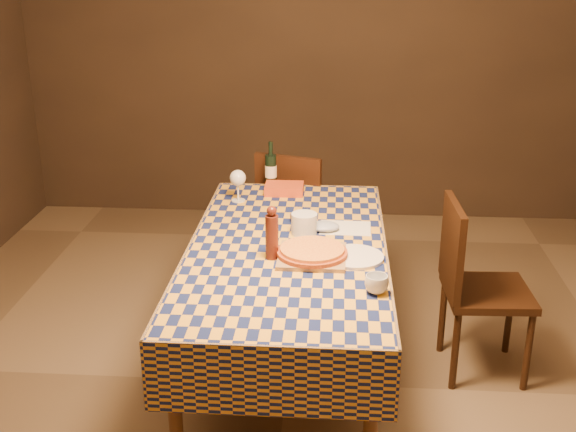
% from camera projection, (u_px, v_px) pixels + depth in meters
% --- Properties ---
extents(room, '(5.00, 5.10, 2.70)m').
position_uv_depth(room, '(287.00, 126.00, 3.22)').
color(room, brown).
rests_on(room, ground).
extents(dining_table, '(0.94, 1.84, 0.77)m').
position_uv_depth(dining_table, '(287.00, 260.00, 3.46)').
color(dining_table, brown).
rests_on(dining_table, ground).
extents(cutting_board, '(0.31, 0.31, 0.02)m').
position_uv_depth(cutting_board, '(312.00, 256.00, 3.29)').
color(cutting_board, '#987247').
rests_on(cutting_board, dining_table).
extents(pizza, '(0.34, 0.34, 0.03)m').
position_uv_depth(pizza, '(312.00, 251.00, 3.28)').
color(pizza, '#9B3F19').
rests_on(pizza, cutting_board).
extents(pepper_mill, '(0.07, 0.07, 0.25)m').
position_uv_depth(pepper_mill, '(272.00, 234.00, 3.25)').
color(pepper_mill, '#461810').
rests_on(pepper_mill, dining_table).
extents(bowl, '(0.16, 0.16, 0.04)m').
position_uv_depth(bowl, '(303.00, 218.00, 3.70)').
color(bowl, '#5B434C').
rests_on(bowl, dining_table).
extents(wine_glass, '(0.10, 0.10, 0.18)m').
position_uv_depth(wine_glass, '(238.00, 179.00, 3.97)').
color(wine_glass, silver).
rests_on(wine_glass, dining_table).
extents(wine_bottle, '(0.08, 0.08, 0.27)m').
position_uv_depth(wine_bottle, '(271.00, 170.00, 4.21)').
color(wine_bottle, black).
rests_on(wine_bottle, dining_table).
extents(deli_tub, '(0.15, 0.15, 0.11)m').
position_uv_depth(deli_tub, '(304.00, 224.00, 3.54)').
color(deli_tub, silver).
rests_on(deli_tub, dining_table).
extents(takeout_container, '(0.22, 0.15, 0.05)m').
position_uv_depth(takeout_container, '(284.00, 189.00, 4.13)').
color(takeout_container, '#C44219').
rests_on(takeout_container, dining_table).
extents(white_plate, '(0.34, 0.34, 0.02)m').
position_uv_depth(white_plate, '(354.00, 257.00, 3.28)').
color(white_plate, white).
rests_on(white_plate, dining_table).
extents(tumbler, '(0.12, 0.12, 0.08)m').
position_uv_depth(tumbler, '(377.00, 284.00, 2.95)').
color(tumbler, silver).
rests_on(tumbler, dining_table).
extents(flour_patch, '(0.26, 0.20, 0.00)m').
position_uv_depth(flour_patch, '(345.00, 228.00, 3.63)').
color(flour_patch, silver).
rests_on(flour_patch, dining_table).
extents(flour_bag, '(0.17, 0.14, 0.04)m').
position_uv_depth(flour_bag, '(324.00, 226.00, 3.60)').
color(flour_bag, '#98A8C3').
rests_on(flour_bag, dining_table).
extents(chair_far, '(0.53, 0.53, 0.93)m').
position_uv_depth(chair_far, '(295.00, 214.00, 4.53)').
color(chair_far, black).
rests_on(chair_far, ground).
extents(chair_right, '(0.45, 0.44, 0.93)m').
position_uv_depth(chair_right, '(472.00, 280.00, 3.64)').
color(chair_right, black).
rests_on(chair_right, ground).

